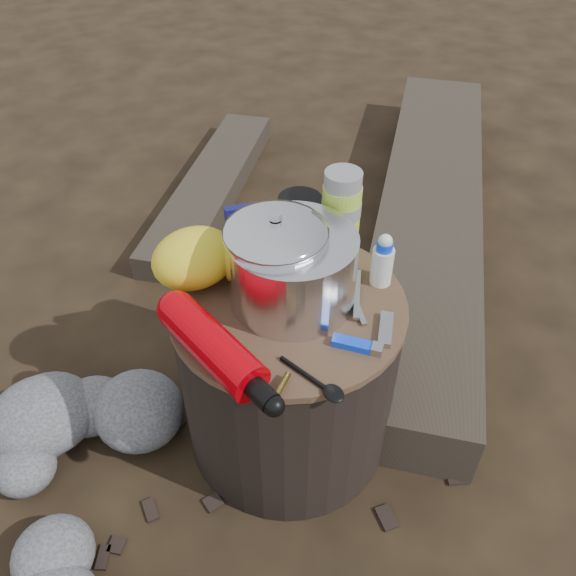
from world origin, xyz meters
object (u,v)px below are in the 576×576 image
fuel_bottle (213,345)px  thermos (341,216)px  log_main (429,213)px  camping_pot (276,260)px  stump (288,373)px  travel_mug (300,225)px

fuel_bottle → thermos: bearing=11.4°
log_main → camping_pot: size_ratio=9.98×
log_main → fuel_bottle: 1.24m
stump → log_main: 0.98m
thermos → travel_mug: 0.09m
log_main → travel_mug: 0.92m
fuel_bottle → travel_mug: travel_mug is taller
camping_pot → travel_mug: (0.13, 0.11, -0.03)m
stump → thermos: size_ratio=2.35×
log_main → fuel_bottle: size_ratio=6.23×
log_main → travel_mug: size_ratio=14.69×
fuel_bottle → thermos: 0.40m
camping_pot → log_main: bearing=26.0°
log_main → travel_mug: bearing=-111.6°
log_main → camping_pot: bearing=-108.5°
log_main → travel_mug: (-0.75, -0.32, 0.42)m
log_main → camping_pot: 1.07m
thermos → fuel_bottle: bearing=-160.5°
stump → camping_pot: 0.32m
travel_mug → fuel_bottle: bearing=-148.2°
thermos → travel_mug: size_ratio=1.53×
camping_pot → thermos: 0.20m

